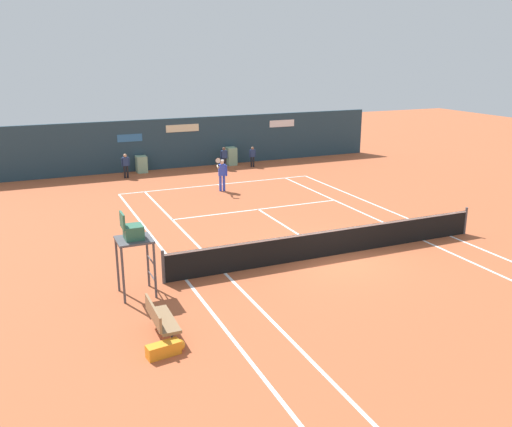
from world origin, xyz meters
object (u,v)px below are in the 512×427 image
equipment_bag (167,348)px  tennis_ball_mid_court (316,240)px  player_on_baseline (222,172)px  ball_kid_centre_post (224,157)px  umpire_chair (133,239)px  player_bench (160,318)px  ball_kid_left_post (126,164)px  ball_kid_right_post (252,155)px

equipment_bag → tennis_ball_mid_court: size_ratio=14.03×
player_on_baseline → ball_kid_centre_post: size_ratio=1.35×
umpire_chair → player_bench: 2.97m
umpire_chair → tennis_ball_mid_court: 7.68m
ball_kid_left_post → ball_kid_centre_post: bearing=179.7°
equipment_bag → player_on_baseline: 15.84m
umpire_chair → tennis_ball_mid_court: (7.20, 2.08, -1.69)m
player_bench → ball_kid_centre_post: ball_kid_centre_post is taller
player_bench → ball_kid_right_post: ball_kid_right_post is taller
ball_kid_right_post → ball_kid_left_post: 7.76m
player_bench → equipment_bag: 0.99m
ball_kid_left_post → player_bench: bearing=81.5°
umpire_chair → player_on_baseline: bearing=148.4°
umpire_chair → equipment_bag: size_ratio=2.65×
player_bench → ball_kid_centre_post: bearing=155.2°
player_bench → ball_kid_right_post: 21.21m
ball_kid_centre_post → ball_kid_right_post: bearing=-175.3°
player_bench → tennis_ball_mid_court: 8.62m
player_bench → ball_kid_centre_post: (8.54, 18.48, 0.28)m
ball_kid_right_post → ball_kid_left_post: ball_kid_left_post is taller
equipment_bag → ball_kid_centre_post: 21.24m
player_on_baseline → ball_kid_centre_post: (1.98, 5.05, -0.19)m
ball_kid_right_post → ball_kid_left_post: bearing=7.3°
equipment_bag → ball_kid_left_post: 19.60m
ball_kid_centre_post → tennis_ball_mid_court: size_ratio=20.07×
player_on_baseline → ball_kid_centre_post: bearing=-96.1°
player_on_baseline → equipment_bag: bearing=80.4°
player_bench → ball_kid_left_post: 18.67m
ball_kid_right_post → ball_kid_centre_post: (-1.87, 0.00, 0.06)m
umpire_chair → player_bench: bearing=0.8°
player_bench → ball_kid_left_post: bearing=171.8°
ball_kid_left_post → tennis_ball_mid_court: (4.51, -13.69, -0.76)m
player_on_baseline → ball_kid_right_post: size_ratio=1.46×
player_bench → player_on_baseline: (6.57, 13.43, 0.47)m
player_bench → umpire_chair: bearing=-179.2°
tennis_ball_mid_court → ball_kid_left_post: bearing=108.2°
umpire_chair → equipment_bag: umpire_chair is taller
ball_kid_centre_post → ball_kid_left_post: bearing=4.7°
player_on_baseline → umpire_chair: bearing=73.6°
equipment_bag → ball_kid_centre_post: size_ratio=0.70×
player_bench → player_on_baseline: size_ratio=0.82×
player_bench → tennis_ball_mid_court: size_ratio=22.36×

